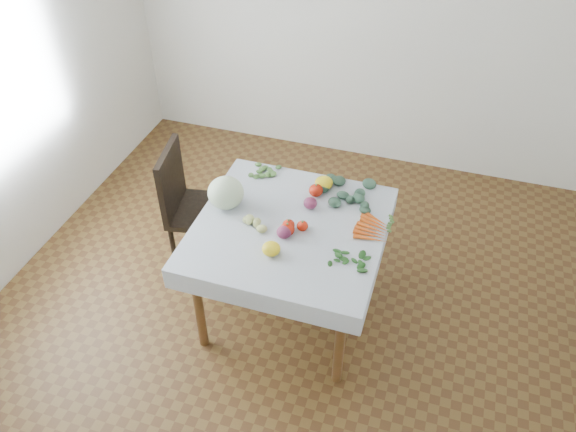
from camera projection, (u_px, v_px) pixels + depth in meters
name	position (u px, v px, depth m)	size (l,w,h in m)	color
ground	(289.00, 308.00, 3.85)	(4.00, 4.00, 0.00)	brown
back_wall	(366.00, 9.00, 4.42)	(4.00, 0.04, 2.70)	white
table	(290.00, 238.00, 3.43)	(1.00, 1.00, 0.75)	brown
tablecloth	(290.00, 226.00, 3.36)	(1.12, 1.12, 0.01)	silver
chair	(189.00, 201.00, 3.88)	(0.50, 0.50, 0.95)	black
cabbage	(226.00, 193.00, 3.44)	(0.22, 0.22, 0.20)	beige
tomato_a	(316.00, 190.00, 3.56)	(0.09, 0.09, 0.08)	red
tomato_b	(289.00, 225.00, 3.32)	(0.07, 0.07, 0.06)	red
tomato_c	(287.00, 229.00, 3.28)	(0.09, 0.09, 0.08)	red
tomato_d	(302.00, 226.00, 3.31)	(0.07, 0.07, 0.06)	red
heirloom_back	(324.00, 183.00, 3.62)	(0.12, 0.12, 0.08)	yellow
heirloom_front	(271.00, 249.00, 3.16)	(0.11, 0.11, 0.07)	yellow
onion_a	(310.00, 203.00, 3.47)	(0.09, 0.09, 0.07)	#4E162F
onion_b	(284.00, 232.00, 3.26)	(0.09, 0.09, 0.08)	#4E162F
tomatillo_cluster	(256.00, 222.00, 3.35)	(0.14, 0.13, 0.05)	#B5BD6D
carrot_bunch	(373.00, 229.00, 3.32)	(0.20, 0.26, 0.03)	#EF541A
kale_bunch	(345.00, 193.00, 3.57)	(0.31, 0.29, 0.04)	#355644
basil_bunch	(351.00, 260.00, 3.13)	(0.25, 0.18, 0.01)	#184A17
dill_bunch	(263.00, 171.00, 3.77)	(0.20, 0.17, 0.02)	#497C39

